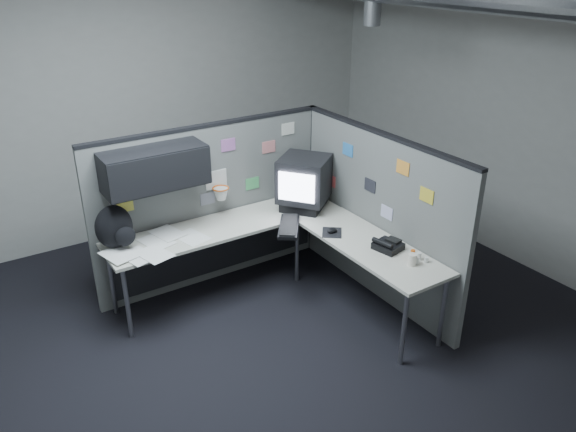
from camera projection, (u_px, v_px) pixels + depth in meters
room at (352, 91)px, 4.31m from camera, size 5.62×5.62×3.22m
partition_back at (198, 193)px, 5.32m from camera, size 2.44×0.42×1.63m
partition_right at (377, 215)px, 5.29m from camera, size 0.07×2.23×1.63m
desk at (264, 240)px, 5.28m from camera, size 2.31×2.11×0.73m
monitor at (304, 182)px, 5.56m from camera, size 0.64×0.64×0.52m
keyboard at (289, 226)px, 5.23m from camera, size 0.44×0.50×0.04m
mouse at (332, 231)px, 5.14m from camera, size 0.27×0.28×0.05m
phone at (388, 245)px, 4.85m from camera, size 0.24×0.26×0.10m
bottles at (418, 257)px, 4.68m from camera, size 0.12×0.16×0.07m
cup at (412, 260)px, 4.60m from camera, size 0.08×0.08×0.10m
papers at (155, 246)px, 4.90m from camera, size 0.96×0.68×0.02m
backpack at (115, 228)px, 4.81m from camera, size 0.34×0.30×0.39m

